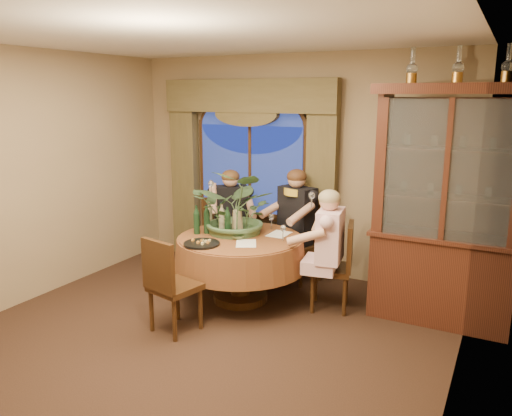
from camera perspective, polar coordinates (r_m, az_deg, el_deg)
The scene contains 36 objects.
floor at distance 4.82m, azimuth -8.27°, elevation -15.75°, with size 5.00×5.00×0.00m, color black.
wall_back at distance 6.48m, azimuth 4.34°, elevation 4.85°, with size 4.50×4.50×0.00m, color #866F50.
wall_right at distance 3.53m, azimuth 22.13°, elevation -2.82°, with size 5.00×5.00×0.00m, color #866F50.
ceiling at distance 4.27m, azimuth -9.54°, elevation 19.46°, with size 5.00×5.00×0.00m, color white.
window at distance 6.69m, azimuth -0.65°, elevation 4.27°, with size 1.62×0.10×1.32m, color navy, non-canonical shape.
arched_transom at distance 6.62m, azimuth -0.66°, elevation 10.96°, with size 1.60×0.06×0.44m, color navy, non-canonical shape.
drapery_left at distance 7.21m, azimuth -8.08°, elevation 3.80°, with size 0.38×0.14×2.32m, color #494024.
drapery_right at distance 6.25m, azimuth 7.50°, elevation 2.44°, with size 0.38×0.14×2.32m, color #494024.
swag_valance at distance 6.55m, azimuth -1.01°, elevation 12.69°, with size 2.45×0.16×0.42m, color #494024, non-canonical shape.
dining_table at distance 5.68m, azimuth -1.80°, elevation -6.95°, with size 1.48×1.48×0.75m, color maroon.
china_cabinet at distance 5.30m, azimuth 20.88°, elevation 0.05°, with size 1.48×0.58×2.40m, color #351811.
oil_lamp_left at distance 5.25m, azimuth 17.43°, elevation 15.27°, with size 0.11×0.11×0.34m, color #A5722D, non-canonical shape.
oil_lamp_center at distance 5.19m, azimuth 22.12°, elevation 14.96°, with size 0.11×0.11×0.34m, color #A5722D, non-canonical shape.
oil_lamp_right at distance 5.16m, azimuth 26.88°, elevation 14.56°, with size 0.11×0.11×0.34m, color #A5722D, non-canonical shape.
chair_right at distance 5.49m, azimuth 8.49°, elevation -6.63°, with size 0.42×0.42×0.96m, color black.
chair_back_right at distance 6.26m, azimuth 5.16°, elevation -4.08°, with size 0.42×0.42×0.96m, color black.
chair_back at distance 6.57m, azimuth -4.03°, elevation -3.24°, with size 0.42×0.42×0.96m, color black.
chair_front_left at distance 5.00m, azimuth -9.23°, elevation -8.62°, with size 0.42×0.42×0.96m, color black.
person_pink at distance 5.33m, azimuth 8.41°, elevation -5.01°, with size 0.48×0.44×1.35m, color #EDBECA, non-canonical shape.
person_back at distance 6.53m, azimuth -2.89°, elevation -1.49°, with size 0.49×0.45×1.37m, color black, non-canonical shape.
person_scarf at distance 6.22m, azimuth 4.71°, elevation -1.97°, with size 0.51×0.47×1.42m, color black, non-canonical shape.
stoneware_vase at distance 5.74m, azimuth -2.14°, elevation -1.50°, with size 0.14×0.14×0.25m, color tan, non-canonical shape.
centerpiece_plant at distance 5.59m, azimuth -1.99°, elevation 3.40°, with size 0.99×1.10×0.86m, color #3D5C38.
olive_bowl at distance 5.47m, azimuth -2.10°, elevation -3.36°, with size 0.14×0.14×0.04m, color #43532C.
cheese_platter at distance 5.29m, azimuth -6.23°, elevation -4.08°, with size 0.38×0.38×0.02m, color black.
wine_bottle_0 at distance 5.85m, azimuth -5.35°, elevation -0.87°, with size 0.07×0.07×0.33m, color tan.
wine_bottle_1 at distance 5.82m, azimuth -4.00°, elevation -0.93°, with size 0.07×0.07×0.33m, color black.
wine_bottle_2 at distance 5.56m, azimuth -3.27°, elevation -1.56°, with size 0.07×0.07×0.33m, color black.
wine_bottle_3 at distance 5.70m, azimuth -3.93°, elevation -1.22°, with size 0.07×0.07×0.33m, color tan.
wine_bottle_4 at distance 5.69m, azimuth -5.65°, elevation -1.28°, with size 0.07×0.07×0.33m, color black.
wine_bottle_5 at distance 5.67m, azimuth -6.81°, elevation -1.34°, with size 0.07×0.07×0.33m, color black.
tasting_paper_0 at distance 5.30m, azimuth -1.14°, elevation -4.07°, with size 0.21×0.30×0.00m, color white.
tasting_paper_1 at distance 5.66m, azimuth 2.63°, elevation -3.00°, with size 0.21×0.30×0.00m, color white.
wine_glass_person_pink at distance 5.39m, azimuth 3.11°, elevation -2.85°, with size 0.07×0.07×0.18m, color silver, non-canonical shape.
wine_glass_person_back at distance 6.01m, azimuth -2.42°, elevation -1.19°, with size 0.07×0.07×0.18m, color silver, non-canonical shape.
wine_glass_person_scarf at distance 5.87m, azimuth 1.77°, elevation -1.54°, with size 0.07×0.07×0.18m, color silver, non-canonical shape.
Camera 1 is at (2.53, -3.40, 2.29)m, focal length 35.00 mm.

